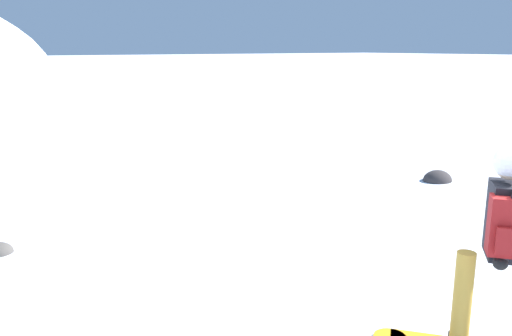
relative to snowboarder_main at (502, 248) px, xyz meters
name	(u,v)px	position (x,y,z in m)	size (l,w,h in m)	color
snowboarder_main	(502,248)	(0.00, 0.00, 0.00)	(1.30, 1.46, 1.71)	orange
rock_dark	(437,181)	(4.36, 3.86, -0.92)	(0.57, 0.49, 0.40)	#383333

